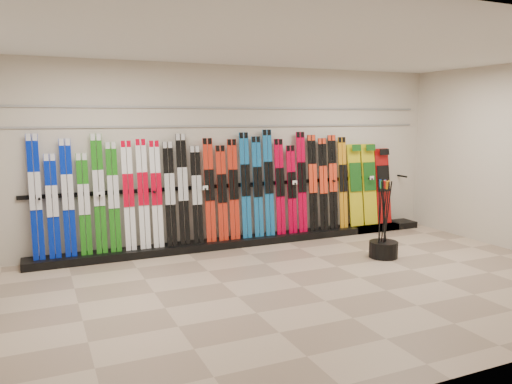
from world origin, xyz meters
name	(u,v)px	position (x,y,z in m)	size (l,w,h in m)	color
floor	(302,287)	(0.00, 0.00, 0.00)	(8.00, 8.00, 0.00)	gray
back_wall	(231,156)	(0.00, 2.50, 1.50)	(8.00, 8.00, 0.00)	beige
ceiling	(306,45)	(0.00, 0.00, 3.00)	(8.00, 8.00, 0.00)	silver
ski_rack_base	(248,241)	(0.22, 2.28, 0.06)	(8.00, 0.40, 0.12)	black
skis	(210,191)	(-0.44, 2.31, 0.96)	(5.36, 0.19, 1.82)	#031DA4
snowboards	(369,185)	(2.77, 2.35, 0.87)	(0.94, 0.24, 1.53)	gold
pole_bin	(383,249)	(1.81, 0.67, 0.12)	(0.44, 0.44, 0.25)	black
ski_poles	(383,219)	(1.80, 0.68, 0.61)	(0.22, 0.35, 1.18)	black
slatwall_rail_0	(231,126)	(0.00, 2.48, 2.00)	(7.60, 0.02, 0.03)	gray
slatwall_rail_1	(231,108)	(0.00, 2.48, 2.30)	(7.60, 0.02, 0.03)	gray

